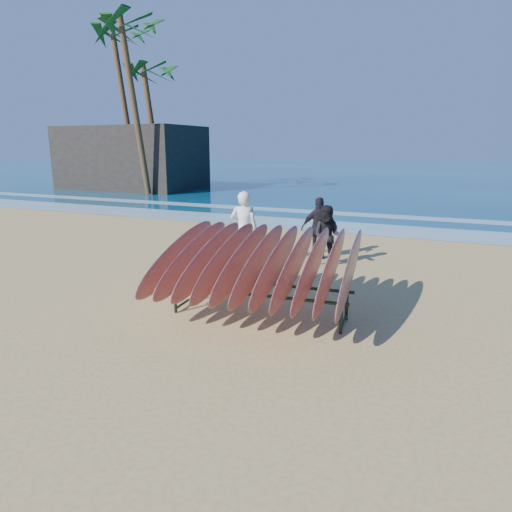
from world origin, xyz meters
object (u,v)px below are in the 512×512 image
Objects in this scene: person_dark_b at (319,228)px; palm_mid at (150,74)px; person_dark_a at (328,237)px; palm_right at (121,39)px; building at (131,158)px; palm_left at (130,29)px; surfboard_rack at (259,262)px; person_white at (244,229)px.

palm_mid is at bearing -66.85° from person_dark_b.
palm_mid is at bearing 131.96° from person_dark_a.
palm_right reaches higher than palm_mid.
building is at bearing -24.65° from palm_right.
palm_right is at bearing 135.26° from person_dark_a.
palm_left is (-14.65, 11.03, 8.57)m from person_dark_b.
palm_right is (-19.22, 15.91, 9.29)m from person_dark_a.
palm_left reaches higher than surfboard_rack.
person_white is at bearing -43.66° from palm_left.
palm_left is at bearing -46.64° from building.
palm_mid is (-1.59, 3.72, -1.80)m from palm_left.
building is 0.89× the size of palm_right.
palm_right is at bearing 135.04° from palm_left.
palm_right is at bearing 155.35° from building.
palm_right reaches higher than surfboard_rack.
building is 5.84m from palm_mid.
building is 0.95× the size of palm_left.
palm_left is at bearing -44.96° from palm_right.
person_dark_a is 0.14× the size of palm_right.
surfboard_rack is 27.04m from building.
palm_right is (-0.42, 0.19, 7.90)m from building.
palm_left is at bearing -57.40° from person_white.
person_white is 2.07m from person_dark_a.
person_white reaches higher than person_dark_b.
person_dark_b is 0.15× the size of palm_right.
person_dark_a is 0.87m from person_dark_b.
person_white is 0.18× the size of palm_left.
palm_right reaches higher than building.
building is (-18.36, 14.97, 1.34)m from person_dark_b.
palm_right is at bearing 128.43° from surfboard_rack.
person_white is 22.99m from palm_mid.
person_dark_b is at bearing -36.99° from palm_left.
person_dark_b is at bearing -39.18° from building.
person_dark_a is (1.90, 0.80, -0.17)m from person_white.
person_dark_b is at bearing -38.91° from palm_right.
palm_left is (-15.09, 11.79, 8.63)m from person_dark_a.
palm_mid is (-16.24, 14.76, 6.77)m from person_dark_b.
palm_mid is (-16.68, 15.51, 6.83)m from person_dark_a.
person_dark_b is (-0.29, 4.57, -0.16)m from surfboard_rack.
building is at bearing -58.09° from person_white.
person_dark_b is at bearing 115.14° from person_dark_a.
palm_left reaches higher than palm_mid.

